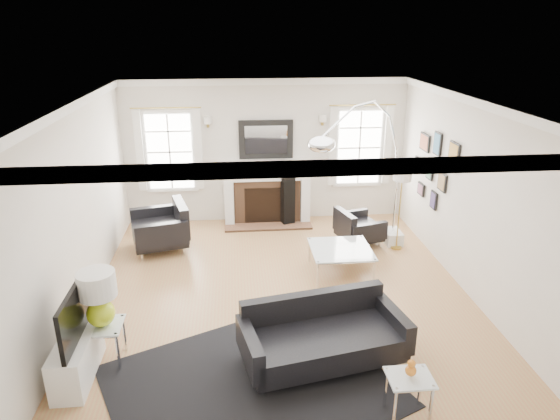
{
  "coord_description": "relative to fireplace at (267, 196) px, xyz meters",
  "views": [
    {
      "loc": [
        -0.62,
        -6.53,
        3.76
      ],
      "look_at": [
        0.02,
        0.3,
        1.18
      ],
      "focal_mm": 32.0,
      "sensor_mm": 36.0,
      "label": 1
    }
  ],
  "objects": [
    {
      "name": "orange_vase",
      "position": [
        1.03,
        -5.44,
        0.05
      ],
      "size": [
        0.11,
        0.11,
        0.18
      ],
      "color": "#C76A19",
      "rests_on": "nesting_table"
    },
    {
      "name": "front_wall",
      "position": [
        0.0,
        -5.79,
        0.86
      ],
      "size": [
        5.5,
        0.04,
        2.8
      ],
      "primitive_type": "cube",
      "color": "silver",
      "rests_on": "floor"
    },
    {
      "name": "left_wall",
      "position": [
        -2.75,
        -2.79,
        0.86
      ],
      "size": [
        0.04,
        6.0,
        2.8
      ],
      "primitive_type": "cube",
      "color": "silver",
      "rests_on": "floor"
    },
    {
      "name": "sofa",
      "position": [
        0.33,
        -4.46,
        -0.21
      ],
      "size": [
        2.03,
        1.22,
        0.62
      ],
      "color": "black",
      "rests_on": "floor"
    },
    {
      "name": "fireplace",
      "position": [
        0.0,
        0.0,
        0.0
      ],
      "size": [
        1.7,
        0.69,
        1.11
      ],
      "color": "white",
      "rests_on": "floor"
    },
    {
      "name": "tv_unit",
      "position": [
        -2.44,
        -4.49,
        -0.21
      ],
      "size": [
        0.35,
        1.0,
        1.09
      ],
      "color": "white",
      "rests_on": "floor"
    },
    {
      "name": "area_rug",
      "position": [
        -0.53,
        -4.84,
        -0.54
      ],
      "size": [
        3.63,
        3.4,
        0.01
      ],
      "primitive_type": "cube",
      "rotation": [
        0.0,
        0.0,
        0.43
      ],
      "color": "black",
      "rests_on": "floor"
    },
    {
      "name": "armchair_right",
      "position": [
        1.54,
        -1.19,
        -0.25
      ],
      "size": [
        0.88,
        0.94,
        0.53
      ],
      "color": "black",
      "rests_on": "floor"
    },
    {
      "name": "window_left",
      "position": [
        -1.85,
        0.16,
        0.92
      ],
      "size": [
        1.24,
        0.15,
        1.62
      ],
      "color": "white",
      "rests_on": "back_wall"
    },
    {
      "name": "gallery_wall",
      "position": [
        2.72,
        -1.5,
        0.99
      ],
      "size": [
        0.04,
        1.73,
        1.29
      ],
      "color": "black",
      "rests_on": "right_wall"
    },
    {
      "name": "floor",
      "position": [
        0.0,
        -2.79,
        -0.54
      ],
      "size": [
        6.0,
        6.0,
        0.0
      ],
      "primitive_type": "plane",
      "color": "#AA6F47",
      "rests_on": "ground"
    },
    {
      "name": "crown_molding",
      "position": [
        0.0,
        -2.79,
        2.2
      ],
      "size": [
        5.5,
        6.0,
        0.12
      ],
      "primitive_type": "cube",
      "color": "white",
      "rests_on": "back_wall"
    },
    {
      "name": "gourd_lamp",
      "position": [
        -2.2,
        -4.23,
        0.34
      ],
      "size": [
        0.43,
        0.43,
        0.68
      ],
      "color": "#C1DD1B",
      "rests_on": "side_table_left"
    },
    {
      "name": "armchair_left",
      "position": [
        -1.91,
        -1.1,
        -0.16
      ],
      "size": [
        1.13,
        1.21,
        0.68
      ],
      "color": "black",
      "rests_on": "floor"
    },
    {
      "name": "arc_floor_lamp",
      "position": [
        1.4,
        -1.91,
        0.95
      ],
      "size": [
        1.95,
        1.8,
        2.76
      ],
      "color": "silver",
      "rests_on": "floor"
    },
    {
      "name": "back_wall",
      "position": [
        0.0,
        0.21,
        0.86
      ],
      "size": [
        5.5,
        0.04,
        2.8
      ],
      "primitive_type": "cube",
      "color": "silver",
      "rests_on": "floor"
    },
    {
      "name": "nesting_table",
      "position": [
        1.03,
        -5.44,
        -0.16
      ],
      "size": [
        0.45,
        0.37,
        0.49
      ],
      "color": "silver",
      "rests_on": "floor"
    },
    {
      "name": "right_wall",
      "position": [
        2.75,
        -2.79,
        0.86
      ],
      "size": [
        0.04,
        6.0,
        2.8
      ],
      "primitive_type": "cube",
      "color": "silver",
      "rests_on": "floor"
    },
    {
      "name": "stick_floor_lamp",
      "position": [
        2.2,
        -1.47,
        0.77
      ],
      "size": [
        0.31,
        0.31,
        1.51
      ],
      "color": "#B4963E",
      "rests_on": "floor"
    },
    {
      "name": "mantel_mirror",
      "position": [
        0.0,
        0.16,
        1.11
      ],
      "size": [
        1.05,
        0.07,
        0.75
      ],
      "color": "black",
      "rests_on": "back_wall"
    },
    {
      "name": "window_right",
      "position": [
        1.85,
        0.16,
        0.92
      ],
      "size": [
        1.24,
        0.15,
        1.62
      ],
      "color": "white",
      "rests_on": "back_wall"
    },
    {
      "name": "side_table_left",
      "position": [
        -2.2,
        -4.23,
        -0.15
      ],
      "size": [
        0.45,
        0.45,
        0.49
      ],
      "color": "silver",
      "rests_on": "floor"
    },
    {
      "name": "speaker_tower",
      "position": [
        0.39,
        -0.14,
        0.05
      ],
      "size": [
        0.3,
        0.3,
        1.19
      ],
      "primitive_type": "cube",
      "rotation": [
        0.0,
        0.0,
        0.3
      ],
      "color": "black",
      "rests_on": "floor"
    },
    {
      "name": "coffee_table",
      "position": [
        1.01,
        -2.28,
        -0.15
      ],
      "size": [
        0.95,
        0.95,
        0.42
      ],
      "color": "silver",
      "rests_on": "floor"
    },
    {
      "name": "ceiling",
      "position": [
        0.0,
        -2.79,
        2.26
      ],
      "size": [
        5.5,
        6.0,
        0.02
      ],
      "primitive_type": "cube",
      "color": "white",
      "rests_on": "back_wall"
    }
  ]
}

